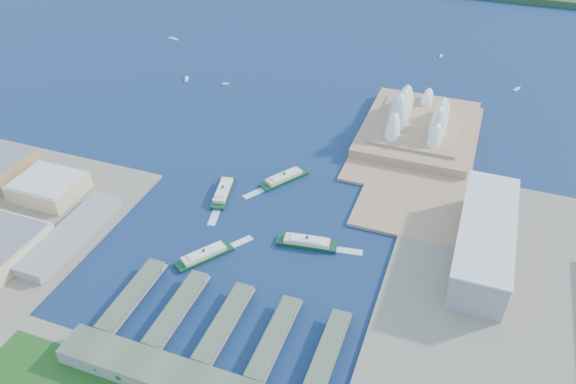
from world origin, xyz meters
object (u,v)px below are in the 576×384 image
at_px(toaster_building, 484,239).
at_px(ferry_d, 307,241).
at_px(ferry_a, 223,190).
at_px(ferry_b, 284,176).
at_px(opera_house, 422,111).
at_px(ferry_c, 204,254).

bearing_deg(toaster_building, ferry_d, -165.34).
height_order(ferry_a, ferry_d, ferry_a).
height_order(ferry_a, ferry_b, ferry_a).
bearing_deg(toaster_building, opera_house, 114.23).
bearing_deg(ferry_d, ferry_a, 59.11).
xyz_separation_m(ferry_c, ferry_d, (81.22, 48.72, 0.17)).
bearing_deg(ferry_a, ferry_d, -35.07).
height_order(toaster_building, ferry_c, toaster_building).
bearing_deg(ferry_d, toaster_building, -83.39).
xyz_separation_m(ferry_b, ferry_c, (-24.71, -139.18, -0.16)).
distance_m(opera_house, ferry_a, 259.37).
bearing_deg(opera_house, ferry_c, -116.40).
bearing_deg(ferry_d, ferry_b, 23.95).
bearing_deg(ferry_c, ferry_d, -114.08).
relative_size(toaster_building, ferry_a, 2.76).
bearing_deg(ferry_a, ferry_b, 29.32).
xyz_separation_m(opera_house, ferry_a, (-169.50, -194.49, -26.70)).
bearing_deg(toaster_building, ferry_b, 166.34).
height_order(toaster_building, ferry_a, toaster_building).
xyz_separation_m(ferry_b, ferry_d, (56.51, -90.46, 0.01)).
bearing_deg(ferry_b, opera_house, 84.45).
relative_size(ferry_a, ferry_d, 1.00).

